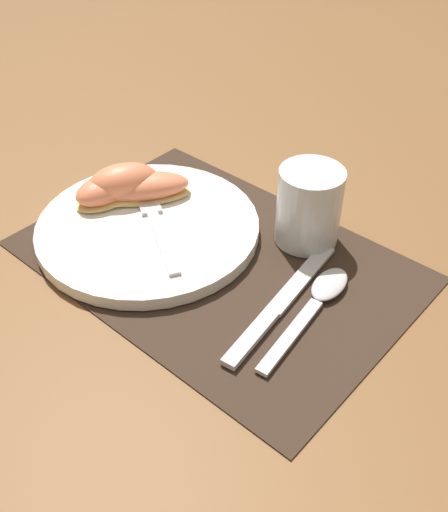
# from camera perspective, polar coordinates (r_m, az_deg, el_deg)

# --- Properties ---
(ground_plane) EXTENTS (3.00, 3.00, 0.00)m
(ground_plane) POSITION_cam_1_polar(r_m,az_deg,el_deg) (0.72, -0.72, -0.48)
(ground_plane) COLOR brown
(placemat) EXTENTS (0.45, 0.31, 0.00)m
(placemat) POSITION_cam_1_polar(r_m,az_deg,el_deg) (0.72, -0.72, -0.35)
(placemat) COLOR #38281E
(placemat) RESTS_ON ground_plane
(plate) EXTENTS (0.28, 0.28, 0.02)m
(plate) POSITION_cam_1_polar(r_m,az_deg,el_deg) (0.76, -7.24, 2.68)
(plate) COLOR white
(plate) RESTS_ON placemat
(juice_glass) EXTENTS (0.08, 0.08, 0.10)m
(juice_glass) POSITION_cam_1_polar(r_m,az_deg,el_deg) (0.73, 8.05, 4.31)
(juice_glass) COLOR silver
(juice_glass) RESTS_ON placemat
(knife) EXTENTS (0.05, 0.22, 0.01)m
(knife) POSITION_cam_1_polar(r_m,az_deg,el_deg) (0.66, 5.36, -4.54)
(knife) COLOR silver
(knife) RESTS_ON placemat
(spoon) EXTENTS (0.05, 0.18, 0.01)m
(spoon) POSITION_cam_1_polar(r_m,az_deg,el_deg) (0.67, 9.10, -3.88)
(spoon) COLOR silver
(spoon) RESTS_ON placemat
(fork) EXTENTS (0.18, 0.12, 0.00)m
(fork) POSITION_cam_1_polar(r_m,az_deg,el_deg) (0.76, -6.71, 3.70)
(fork) COLOR silver
(fork) RESTS_ON plate
(citrus_wedge_0) EXTENTS (0.12, 0.13, 0.03)m
(citrus_wedge_0) POSITION_cam_1_polar(r_m,az_deg,el_deg) (0.79, -7.81, 6.45)
(citrus_wedge_0) COLOR #F4DB84
(citrus_wedge_0) RESTS_ON plate
(citrus_wedge_1) EXTENTS (0.09, 0.11, 0.05)m
(citrus_wedge_1) POSITION_cam_1_polar(r_m,az_deg,el_deg) (0.79, -9.35, 6.89)
(citrus_wedge_1) COLOR #F4DB84
(citrus_wedge_1) RESTS_ON plate
(citrus_wedge_2) EXTENTS (0.07, 0.10, 0.04)m
(citrus_wedge_2) POSITION_cam_1_polar(r_m,az_deg,el_deg) (0.79, -10.95, 6.25)
(citrus_wedge_2) COLOR #F4DB84
(citrus_wedge_2) RESTS_ON plate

